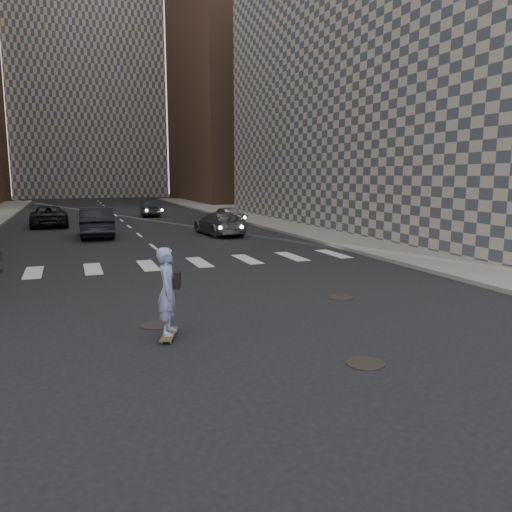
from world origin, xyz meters
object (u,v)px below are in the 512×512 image
Objects in this scene: traffic_car_b at (219,223)px; traffic_car_d at (226,215)px; traffic_car_c at (49,216)px; traffic_car_a at (97,222)px; traffic_car_e at (150,208)px; skateboarder at (168,291)px.

traffic_car_b is 1.23× the size of traffic_car_d.
traffic_car_b is 12.61m from traffic_car_c.
traffic_car_e is at bearing -108.55° from traffic_car_a.
traffic_car_d is (11.46, -2.86, -0.06)m from traffic_car_c.
traffic_car_e is at bearing -71.29° from traffic_car_d.
traffic_car_e is (4.49, 31.79, -0.34)m from skateboarder.
traffic_car_d is at bearing 118.34° from traffic_car_e.
traffic_car_a is 7.50m from traffic_car_c.
traffic_car_d is at bearing 90.73° from skateboarder.
skateboarder reaches higher than traffic_car_a.
skateboarder is 18.80m from traffic_car_a.
traffic_car_d is at bearing 164.39° from traffic_car_c.
traffic_car_d is (2.17, 5.66, -0.03)m from traffic_car_b.
traffic_car_a is 6.80m from traffic_car_b.
skateboarder is 0.39× the size of traffic_car_a.
traffic_car_a is 1.22× the size of traffic_car_e.
traffic_car_c is 1.23× the size of traffic_car_e.
traffic_car_b is (6.62, -1.52, -0.16)m from traffic_car_a.
skateboarder reaches higher than traffic_car_e.
traffic_car_c is at bearing -66.94° from traffic_car_a.
traffic_car_c reaches higher than traffic_car_d.
skateboarder is at bearing 86.69° from traffic_car_e.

